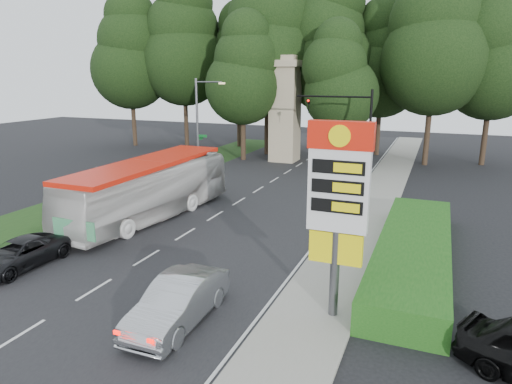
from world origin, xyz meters
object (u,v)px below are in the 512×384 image
at_px(gas_station_pylon, 338,195).
at_px(monument, 285,109).
at_px(traffic_signal_mast, 353,122).
at_px(sedan_silver, 178,302).
at_px(transit_bus, 149,190).
at_px(suv_charcoal, 19,254).
at_px(streetlight_signs, 200,121).

bearing_deg(gas_station_pylon, monument, 111.80).
xyz_separation_m(traffic_signal_mast, sedan_silver, (-1.29, -24.35, -3.88)).
relative_size(transit_bus, suv_charcoal, 2.72).
bearing_deg(streetlight_signs, transit_bus, -74.36).
bearing_deg(monument, gas_station_pylon, -68.20).
xyz_separation_m(gas_station_pylon, traffic_signal_mast, (-3.52, 22.00, 0.22)).
bearing_deg(streetlight_signs, gas_station_pylon, -51.04).
bearing_deg(sedan_silver, monument, 101.06).
xyz_separation_m(gas_station_pylon, streetlight_signs, (-16.19, 20.01, -0.01)).
distance_m(gas_station_pylon, monument, 30.17).
height_order(traffic_signal_mast, monument, monument).
height_order(monument, transit_bus, monument).
relative_size(transit_bus, sedan_silver, 2.55).
distance_m(gas_station_pylon, traffic_signal_mast, 22.29).
xyz_separation_m(gas_station_pylon, sedan_silver, (-4.81, -2.35, -3.65)).
height_order(gas_station_pylon, traffic_signal_mast, traffic_signal_mast).
distance_m(traffic_signal_mast, suv_charcoal, 25.48).
distance_m(traffic_signal_mast, sedan_silver, 24.70).
bearing_deg(monument, transit_bus, -93.87).
height_order(gas_station_pylon, sedan_silver, gas_station_pylon).
relative_size(streetlight_signs, sedan_silver, 1.66).
bearing_deg(sedan_silver, suv_charcoal, 170.43).
xyz_separation_m(streetlight_signs, suv_charcoal, (2.43, -20.99, -3.81)).
distance_m(streetlight_signs, transit_bus, 13.56).
distance_m(gas_station_pylon, suv_charcoal, 14.32).
bearing_deg(suv_charcoal, streetlight_signs, 97.66).
bearing_deg(gas_station_pylon, suv_charcoal, -175.95).
bearing_deg(gas_station_pylon, transit_bus, 150.19).
bearing_deg(traffic_signal_mast, transit_bus, -121.59).
height_order(gas_station_pylon, transit_bus, gas_station_pylon).
relative_size(gas_station_pylon, monument, 0.68).
height_order(traffic_signal_mast, suv_charcoal, traffic_signal_mast).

